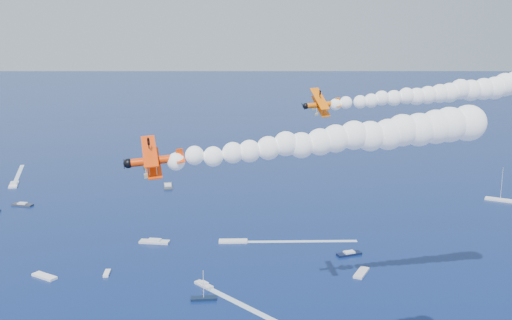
{
  "coord_description": "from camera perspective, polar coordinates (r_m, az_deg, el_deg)",
  "views": [
    {
      "loc": [
        -13.84,
        -81.68,
        72.35
      ],
      "look_at": [
        -4.19,
        20.21,
        49.35
      ],
      "focal_mm": 41.53,
      "sensor_mm": 36.0,
      "label": 1
    }
  ],
  "objects": [
    {
      "name": "biplane_trail",
      "position": [
        83.05,
        -9.7,
        -0.04
      ],
      "size": [
        9.65,
        11.41,
        8.52
      ],
      "primitive_type": null,
      "rotation": [
        -0.27,
        0.07,
        3.25
      ],
      "color": "#FF3C05"
    },
    {
      "name": "smoke_trail_lead",
      "position": [
        135.48,
        16.71,
        6.15
      ],
      "size": [
        50.18,
        12.53,
        9.32
      ],
      "primitive_type": null,
      "rotation": [
        0.0,
        0.0,
        3.22
      ],
      "color": "white"
    },
    {
      "name": "smoke_trail_trail",
      "position": [
        87.14,
        6.98,
        1.9
      ],
      "size": [
        50.37,
        15.89,
        9.32
      ],
      "primitive_type": null,
      "rotation": [
        0.0,
        0.0,
        3.25
      ],
      "color": "white"
    },
    {
      "name": "spectator_boats",
      "position": [
        198.28,
        -3.0,
        -8.64
      ],
      "size": [
        223.64,
        178.46,
        0.7
      ],
      "color": "silver",
      "rests_on": "ground"
    },
    {
      "name": "biplane_lead",
      "position": [
        126.63,
        6.37,
        5.33
      ],
      "size": [
        9.13,
        11.09,
        9.14
      ],
      "primitive_type": null,
      "rotation": [
        -0.4,
        0.07,
        3.22
      ],
      "color": "#FF6705"
    },
    {
      "name": "boat_wakes",
      "position": [
        223.5,
        -8.99,
        -6.38
      ],
      "size": [
        150.19,
        195.44,
        0.04
      ],
      "color": "white",
      "rests_on": "ground"
    }
  ]
}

